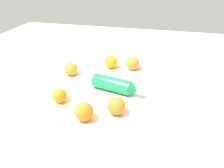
{
  "coord_description": "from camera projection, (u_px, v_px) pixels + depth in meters",
  "views": [
    {
      "loc": [
        -0.99,
        -0.27,
        0.57
      ],
      "look_at": [
        -0.04,
        -0.04,
        0.04
      ],
      "focal_mm": 35.47,
      "sensor_mm": 36.0,
      "label": 1
    }
  ],
  "objects": [
    {
      "name": "folded_napkin",
      "position": [
        169.0,
        68.0,
        1.37
      ],
      "size": [
        0.18,
        0.21,
        0.01
      ],
      "primitive_type": "cube",
      "rotation": [
        0.0,
        0.0,
        0.34
      ],
      "color": "#99BFD8",
      "rests_on": "ground_plane"
    },
    {
      "name": "ground_plane",
      "position": [
        107.0,
        86.0,
        1.17
      ],
      "size": [
        2.4,
        2.4,
        0.0
      ],
      "primitive_type": "plane",
      "color": "silver"
    },
    {
      "name": "orange_2",
      "position": [
        60.0,
        96.0,
        1.02
      ],
      "size": [
        0.07,
        0.07,
        0.07
      ],
      "primitive_type": "sphere",
      "color": "orange",
      "rests_on": "ground_plane"
    },
    {
      "name": "orange_4",
      "position": [
        84.0,
        112.0,
        0.9
      ],
      "size": [
        0.08,
        0.08,
        0.08
      ],
      "primitive_type": "sphere",
      "color": "orange",
      "rests_on": "ground_plane"
    },
    {
      "name": "orange_1",
      "position": [
        133.0,
        63.0,
        1.33
      ],
      "size": [
        0.08,
        0.08,
        0.08
      ],
      "primitive_type": "sphere",
      "color": "orange",
      "rests_on": "ground_plane"
    },
    {
      "name": "water_bottle",
      "position": [
        116.0,
        85.0,
        1.1
      ],
      "size": [
        0.13,
        0.27,
        0.07
      ],
      "rotation": [
        0.0,
        0.0,
        4.47
      ],
      "color": "#198C4C",
      "rests_on": "ground_plane"
    },
    {
      "name": "orange_3",
      "position": [
        71.0,
        69.0,
        1.27
      ],
      "size": [
        0.08,
        0.08,
        0.08
      ],
      "primitive_type": "sphere",
      "color": "orange",
      "rests_on": "ground_plane"
    },
    {
      "name": "orange_0",
      "position": [
        116.0,
        106.0,
        0.93
      ],
      "size": [
        0.08,
        0.08,
        0.08
      ],
      "primitive_type": "sphere",
      "color": "orange",
      "rests_on": "ground_plane"
    },
    {
      "name": "orange_5",
      "position": [
        111.0,
        62.0,
        1.35
      ],
      "size": [
        0.08,
        0.08,
        0.08
      ],
      "primitive_type": "sphere",
      "color": "orange",
      "rests_on": "ground_plane"
    }
  ]
}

